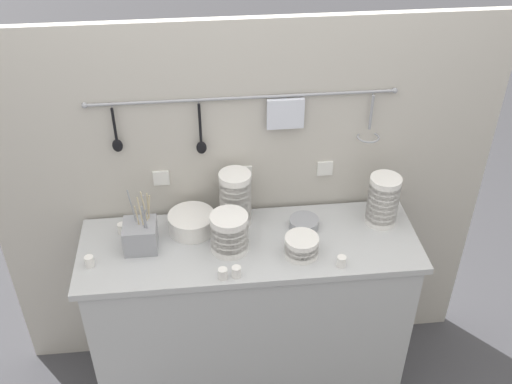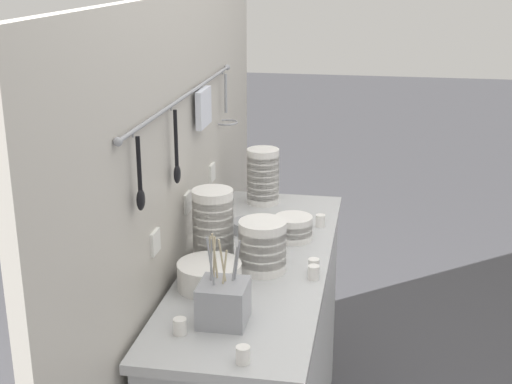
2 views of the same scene
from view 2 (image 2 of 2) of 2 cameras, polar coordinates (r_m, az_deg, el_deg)
counter at (r=2.70m, az=0.24°, el=-14.21°), size 1.46×0.48×0.91m
back_wall at (r=2.55m, az=-5.89°, el=-5.03°), size 2.26×0.11×1.80m
bowl_stack_short_front at (r=3.02m, az=0.56°, el=1.27°), size 0.14×0.14×0.24m
bowl_stack_wide_centre at (r=2.65m, az=3.01°, el=-2.88°), size 0.14×0.14×0.09m
bowl_stack_nested_right at (r=2.43m, az=-3.46°, el=-2.77°), size 0.14×0.14×0.26m
bowl_stack_tall_left at (r=2.37m, az=0.52°, el=-4.35°), size 0.16×0.16×0.18m
plate_stack at (r=2.28m, az=-3.74°, el=-6.66°), size 0.21×0.21×0.08m
steel_mixing_bowl at (r=2.72m, az=-0.57°, el=-2.78°), size 0.13×0.13×0.04m
cutlery_caddy at (r=2.06m, az=-2.63°, el=-8.78°), size 0.14×0.14×0.27m
cup_by_caddy at (r=2.34m, az=4.63°, el=-6.44°), size 0.04×0.04×0.05m
cup_back_left at (r=2.79m, az=5.17°, el=-2.29°), size 0.04×0.04×0.05m
cup_centre at (r=1.89m, az=-1.05°, el=-12.90°), size 0.04×0.04×0.05m
cup_front_right at (r=2.03m, az=-6.11°, el=-10.64°), size 0.04×0.04×0.05m
cup_edge_far at (r=2.39m, az=4.64°, el=-5.89°), size 0.04×0.04×0.05m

